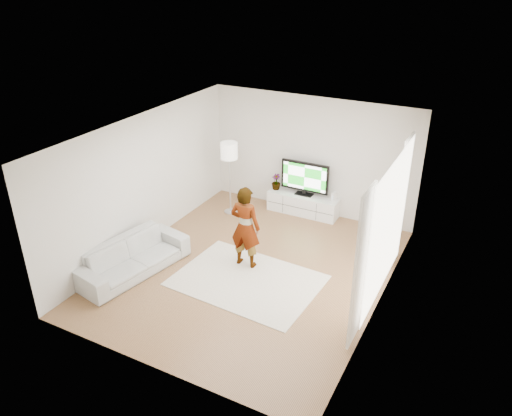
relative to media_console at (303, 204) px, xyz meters
The scene contains 17 objects.
floor 2.78m from the media_console, 88.77° to the right, with size 6.00×6.00×0.00m, color #A57A4A.
ceiling 3.77m from the media_console, 88.77° to the right, with size 6.00×6.00×0.00m, color white.
wall_left 3.87m from the media_console, 131.43° to the right, with size 0.02×6.00×2.80m, color silver.
wall_right 3.94m from the media_console, 47.21° to the right, with size 0.02×6.00×2.80m, color silver.
wall_back 1.18m from the media_console, 75.79° to the left, with size 5.00×0.02×2.80m, color silver.
wall_front 5.88m from the media_console, 89.41° to the right, with size 5.00×0.02×2.80m, color silver.
window 3.74m from the media_console, 44.15° to the right, with size 0.01×2.60×2.50m, color white.
curtain_near 4.63m from the media_console, 56.84° to the right, with size 0.04×0.70×2.60m, color white.
curtain_far 2.94m from the media_console, 25.34° to the right, with size 0.04×0.70×2.60m, color white.
media_console is the anchor object (origin of this frame).
television 0.68m from the media_console, 90.00° to the left, with size 1.17×0.23×0.82m.
game_console 0.83m from the media_console, ahead, with size 0.09×0.17×0.22m.
potted_plant 0.85m from the media_console, behind, with size 0.22×0.22×0.39m, color #3F7238.
rug 3.15m from the media_console, 86.96° to the right, with size 2.66×1.92×0.01m, color #F0E2CC.
player 2.72m from the media_console, 92.81° to the right, with size 0.61×0.40×1.68m, color #334772.
sofa 4.34m from the media_console, 116.71° to the right, with size 2.26×0.88×0.66m, color beige.
floor_lamp 2.15m from the media_console, 154.53° to the right, with size 0.39×0.39×1.76m.
Camera 1 is at (3.91, -7.29, 5.45)m, focal length 35.00 mm.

